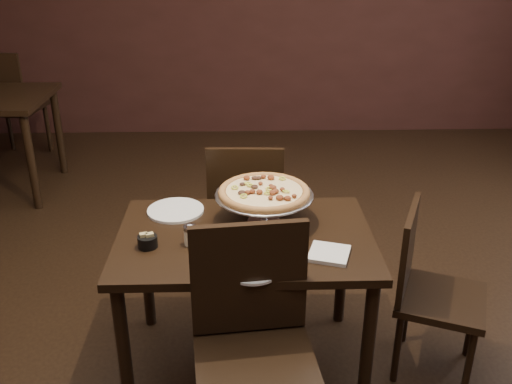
{
  "coord_description": "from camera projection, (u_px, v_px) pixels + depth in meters",
  "views": [
    {
      "loc": [
        -0.1,
        -2.24,
        1.91
      ],
      "look_at": [
        -0.03,
        0.01,
        0.89
      ],
      "focal_mm": 40.0,
      "sensor_mm": 36.0,
      "label": 1
    }
  ],
  "objects": [
    {
      "name": "chair_side",
      "position": [
        428.0,
        286.0,
        2.59
      ],
      "size": [
        0.5,
        0.5,
        0.82
      ],
      "rotation": [
        0.0,
        0.0,
        1.18
      ],
      "color": "black",
      "rests_on": "ground"
    },
    {
      "name": "parmesan_shaker",
      "position": [
        190.0,
        235.0,
        2.4
      ],
      "size": [
        0.06,
        0.06,
        0.1
      ],
      "color": "#FBEFC3",
      "rests_on": "dining_table"
    },
    {
      "name": "chair_near",
      "position": [
        254.0,
        342.0,
        2.12
      ],
      "size": [
        0.49,
        0.49,
        0.95
      ],
      "rotation": [
        0.0,
        0.0,
        0.11
      ],
      "color": "black",
      "rests_on": "ground"
    },
    {
      "name": "packet_caddy",
      "position": [
        147.0,
        241.0,
        2.39
      ],
      "size": [
        0.08,
        0.08,
        0.07
      ],
      "rotation": [
        0.0,
        0.0,
        0.36
      ],
      "color": "black",
      "rests_on": "dining_table"
    },
    {
      "name": "napkin_stack",
      "position": [
        329.0,
        254.0,
        2.33
      ],
      "size": [
        0.2,
        0.2,
        0.02
      ],
      "primitive_type": "cube",
      "rotation": [
        0.0,
        0.0,
        -0.31
      ],
      "color": "silver",
      "rests_on": "dining_table"
    },
    {
      "name": "chair_far",
      "position": [
        246.0,
        208.0,
        3.24
      ],
      "size": [
        0.43,
        0.43,
        0.88
      ],
      "rotation": [
        0.0,
        0.0,
        3.1
      ],
      "color": "black",
      "rests_on": "ground"
    },
    {
      "name": "plate_left",
      "position": [
        176.0,
        210.0,
        2.7
      ],
      "size": [
        0.27,
        0.27,
        0.01
      ],
      "primitive_type": "cylinder",
      "color": "white",
      "rests_on": "dining_table"
    },
    {
      "name": "plate_near",
      "position": [
        253.0,
        269.0,
        2.23
      ],
      "size": [
        0.22,
        0.22,
        0.01
      ],
      "primitive_type": "cylinder",
      "color": "white",
      "rests_on": "dining_table"
    },
    {
      "name": "pizza_stand",
      "position": [
        264.0,
        192.0,
        2.54
      ],
      "size": [
        0.44,
        0.44,
        0.18
      ],
      "color": "silver",
      "rests_on": "dining_table"
    },
    {
      "name": "bg_chair_far",
      "position": [
        8.0,
        102.0,
        5.0
      ],
      "size": [
        0.53,
        0.53,
        1.01
      ],
      "rotation": [
        0.0,
        0.0,
        3.0
      ],
      "color": "black",
      "rests_on": "ground"
    },
    {
      "name": "dining_table",
      "position": [
        245.0,
        253.0,
        2.53
      ],
      "size": [
        1.12,
        0.75,
        0.7
      ],
      "rotation": [
        0.0,
        0.0,
        0.0
      ],
      "color": "black",
      "rests_on": "ground"
    },
    {
      "name": "serving_spatula",
      "position": [
        281.0,
        208.0,
        2.42
      ],
      "size": [
        0.16,
        0.16,
        0.02
      ],
      "rotation": [
        0.0,
        0.0,
        -0.74
      ],
      "color": "silver",
      "rests_on": "pizza_stand"
    },
    {
      "name": "room",
      "position": [
        280.0,
        72.0,
        2.27
      ],
      "size": [
        6.04,
        7.04,
        2.84
      ],
      "color": "black",
      "rests_on": "ground"
    },
    {
      "name": "pepper_flake_shaker",
      "position": [
        218.0,
        244.0,
        2.32
      ],
      "size": [
        0.06,
        0.06,
        0.11
      ],
      "color": "maroon",
      "rests_on": "dining_table"
    }
  ]
}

